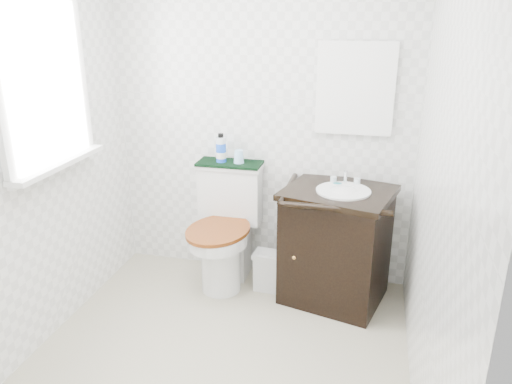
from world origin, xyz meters
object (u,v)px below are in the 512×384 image
at_px(mouthwash_bottle, 221,149).
at_px(cup, 239,157).
at_px(toilet, 226,234).
at_px(trash_bin, 268,271).
at_px(vanity, 336,243).

xyz_separation_m(mouthwash_bottle, cup, (0.13, -0.00, -0.05)).
relative_size(toilet, trash_bin, 3.02).
bearing_deg(cup, toilet, -120.11).
distance_m(toilet, mouthwash_bottle, 0.63).
bearing_deg(vanity, toilet, 175.80).
xyz_separation_m(vanity, cup, (-0.74, 0.18, 0.52)).
relative_size(toilet, vanity, 0.96).
bearing_deg(mouthwash_bottle, vanity, -11.81).
bearing_deg(toilet, trash_bin, -10.00).
bearing_deg(trash_bin, vanity, -0.16).
xyz_separation_m(vanity, mouthwash_bottle, (-0.88, 0.18, 0.57)).
distance_m(toilet, vanity, 0.82).
bearing_deg(vanity, cup, 166.18).
xyz_separation_m(toilet, cup, (0.07, 0.12, 0.57)).
bearing_deg(toilet, vanity, -4.20).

